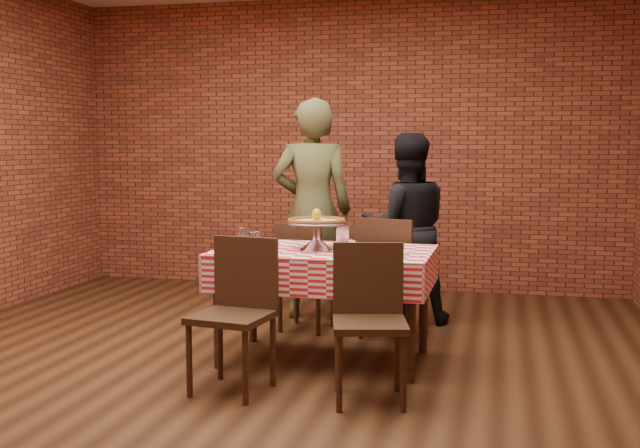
# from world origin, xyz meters

# --- Properties ---
(ground) EXTENTS (6.00, 6.00, 0.00)m
(ground) POSITION_xyz_m (0.00, 0.00, 0.00)
(ground) COLOR black
(ground) RESTS_ON ground
(back_wall) EXTENTS (5.50, 0.00, 5.50)m
(back_wall) POSITION_xyz_m (0.00, 3.00, 1.45)
(back_wall) COLOR brown
(back_wall) RESTS_ON ground
(table) EXTENTS (1.43, 0.87, 0.75)m
(table) POSITION_xyz_m (0.38, 0.37, 0.38)
(table) COLOR #3E2817
(table) RESTS_ON ground
(tablecloth) EXTENTS (1.46, 0.90, 0.24)m
(tablecloth) POSITION_xyz_m (0.38, 0.37, 0.64)
(tablecloth) COLOR red
(tablecloth) RESTS_ON table
(pizza_stand) EXTENTS (0.51, 0.51, 0.18)m
(pizza_stand) POSITION_xyz_m (0.33, 0.36, 0.85)
(pizza_stand) COLOR silver
(pizza_stand) RESTS_ON tablecloth
(pizza) EXTENTS (0.49, 0.49, 0.03)m
(pizza) POSITION_xyz_m (0.33, 0.36, 0.94)
(pizza) COLOR beige
(pizza) RESTS_ON pizza_stand
(lemon) EXTENTS (0.08, 0.08, 0.08)m
(lemon) POSITION_xyz_m (0.33, 0.36, 0.99)
(lemon) COLOR gold
(lemon) RESTS_ON pizza
(water_glass_left) EXTENTS (0.08, 0.08, 0.12)m
(water_glass_left) POSITION_xyz_m (-0.06, 0.23, 0.82)
(water_glass_left) COLOR white
(water_glass_left) RESTS_ON tablecloth
(water_glass_right) EXTENTS (0.08, 0.08, 0.12)m
(water_glass_right) POSITION_xyz_m (-0.21, 0.44, 0.82)
(water_glass_right) COLOR white
(water_glass_right) RESTS_ON tablecloth
(side_plate) EXTENTS (0.15, 0.15, 0.01)m
(side_plate) POSITION_xyz_m (0.89, 0.29, 0.76)
(side_plate) COLOR white
(side_plate) RESTS_ON tablecloth
(sweetener_packet_a) EXTENTS (0.05, 0.04, 0.00)m
(sweetener_packet_a) POSITION_xyz_m (0.94, 0.17, 0.76)
(sweetener_packet_a) COLOR white
(sweetener_packet_a) RESTS_ON tablecloth
(sweetener_packet_b) EXTENTS (0.06, 0.05, 0.00)m
(sweetener_packet_b) POSITION_xyz_m (1.02, 0.20, 0.76)
(sweetener_packet_b) COLOR white
(sweetener_packet_b) RESTS_ON tablecloth
(condiment_caddy) EXTENTS (0.13, 0.11, 0.14)m
(condiment_caddy) POSITION_xyz_m (0.47, 0.65, 0.83)
(condiment_caddy) COLOR silver
(condiment_caddy) RESTS_ON tablecloth
(chair_near_left) EXTENTS (0.48, 0.48, 0.90)m
(chair_near_left) POSITION_xyz_m (0.00, -0.40, 0.45)
(chair_near_left) COLOR #3E2817
(chair_near_left) RESTS_ON ground
(chair_near_right) EXTENTS (0.49, 0.49, 0.89)m
(chair_near_right) POSITION_xyz_m (0.82, -0.39, 0.45)
(chair_near_right) COLOR #3E2817
(chair_near_right) RESTS_ON ground
(chair_far_left) EXTENTS (0.43, 0.43, 0.86)m
(chair_far_left) POSITION_xyz_m (0.06, 1.17, 0.43)
(chair_far_left) COLOR #3E2817
(chair_far_left) RESTS_ON ground
(chair_far_right) EXTENTS (0.53, 0.53, 0.92)m
(chair_far_right) POSITION_xyz_m (0.75, 1.13, 0.46)
(chair_far_right) COLOR #3E2817
(chair_far_right) RESTS_ON ground
(diner_olive) EXTENTS (0.74, 0.56, 1.83)m
(diner_olive) POSITION_xyz_m (-0.01, 1.60, 0.92)
(diner_olive) COLOR #4D502C
(diner_olive) RESTS_ON ground
(diner_black) EXTENTS (0.88, 0.77, 1.55)m
(diner_black) POSITION_xyz_m (0.78, 1.61, 0.77)
(diner_black) COLOR black
(diner_black) RESTS_ON ground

